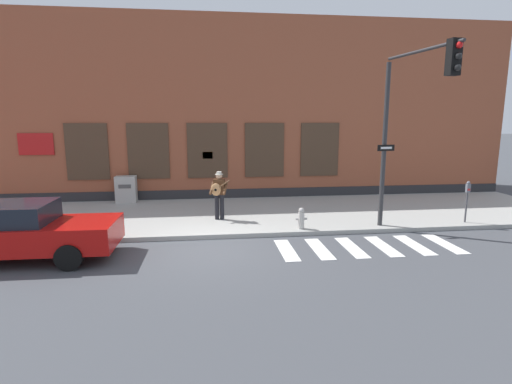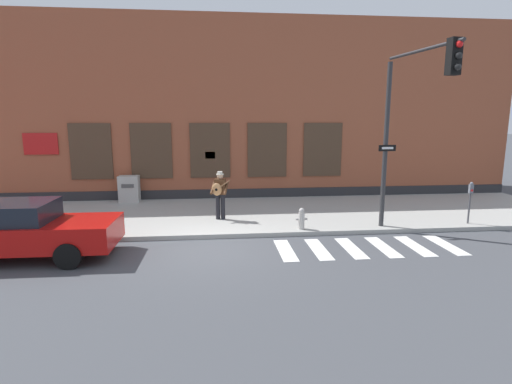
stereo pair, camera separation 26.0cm
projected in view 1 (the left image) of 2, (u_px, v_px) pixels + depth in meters
name	position (u px, v px, depth m)	size (l,w,h in m)	color
ground_plane	(210.00, 249.00, 11.37)	(160.00, 160.00, 0.00)	#424449
sidewalk	(209.00, 215.00, 15.11)	(28.00, 5.78, 0.14)	#9E9E99
building_backdrop	(207.00, 111.00, 19.16)	(28.00, 4.06, 8.06)	brown
crosswalk	(367.00, 247.00, 11.58)	(5.20, 1.90, 0.01)	silver
red_car	(24.00, 232.00, 10.39)	(4.62, 2.03, 1.53)	#B20F0C
busker	(219.00, 192.00, 13.99)	(0.72, 0.64, 1.71)	black
traffic_light	(409.00, 110.00, 11.62)	(0.80, 3.22, 5.45)	#2D2D30
parking_meter	(467.00, 195.00, 13.62)	(0.13, 0.11, 1.44)	#47474C
utility_box	(126.00, 189.00, 16.95)	(0.85, 0.55, 1.13)	#ADADA8
fire_hydrant	(301.00, 218.00, 12.91)	(0.38, 0.20, 0.70)	#B2ADA8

